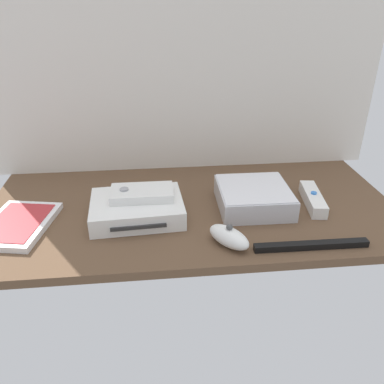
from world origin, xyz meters
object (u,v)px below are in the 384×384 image
(game_console, at_px, (137,208))
(game_case, at_px, (17,224))
(remote_nunchuk, at_px, (229,237))
(mini_computer, at_px, (254,197))
(remote_wand, at_px, (313,199))
(sensor_bar, at_px, (311,245))
(remote_classic_pad, at_px, (142,193))

(game_console, relative_size, game_case, 1.03)
(game_console, relative_size, remote_nunchuk, 2.08)
(mini_computer, bearing_deg, remote_wand, -1.85)
(game_console, xyz_separation_m, sensor_bar, (0.36, -0.16, -0.01))
(mini_computer, height_order, game_case, mini_computer)
(mini_computer, relative_size, game_case, 0.81)
(mini_computer, distance_m, remote_wand, 0.15)
(remote_wand, bearing_deg, mini_computer, -173.89)
(remote_nunchuk, distance_m, remote_classic_pad, 0.24)
(mini_computer, relative_size, sensor_bar, 0.72)
(game_case, distance_m, remote_classic_pad, 0.28)
(game_console, xyz_separation_m, remote_wand, (0.43, 0.01, -0.01))
(mini_computer, bearing_deg, remote_classic_pad, -178.89)
(game_console, xyz_separation_m, mini_computer, (0.28, 0.02, 0.00))
(game_console, height_order, game_case, game_console)
(remote_classic_pad, bearing_deg, remote_nunchuk, -39.48)
(remote_nunchuk, bearing_deg, sensor_bar, -48.57)
(game_console, xyz_separation_m, remote_nunchuk, (0.19, -0.13, -0.00))
(mini_computer, bearing_deg, game_case, -175.94)
(game_console, distance_m, mini_computer, 0.28)
(remote_nunchuk, bearing_deg, game_case, 127.00)
(remote_wand, distance_m, sensor_bar, 0.19)
(remote_nunchuk, relative_size, sensor_bar, 0.44)
(game_case, relative_size, remote_classic_pad, 1.47)
(game_console, bearing_deg, remote_nunchuk, -38.65)
(remote_nunchuk, bearing_deg, remote_wand, -6.76)
(mini_computer, bearing_deg, remote_nunchuk, -120.20)
(game_console, height_order, remote_nunchuk, remote_nunchuk)
(remote_classic_pad, bearing_deg, remote_wand, 0.44)
(remote_nunchuk, bearing_deg, mini_computer, 20.97)
(mini_computer, height_order, remote_classic_pad, remote_classic_pad)
(remote_nunchuk, bearing_deg, game_console, 105.97)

